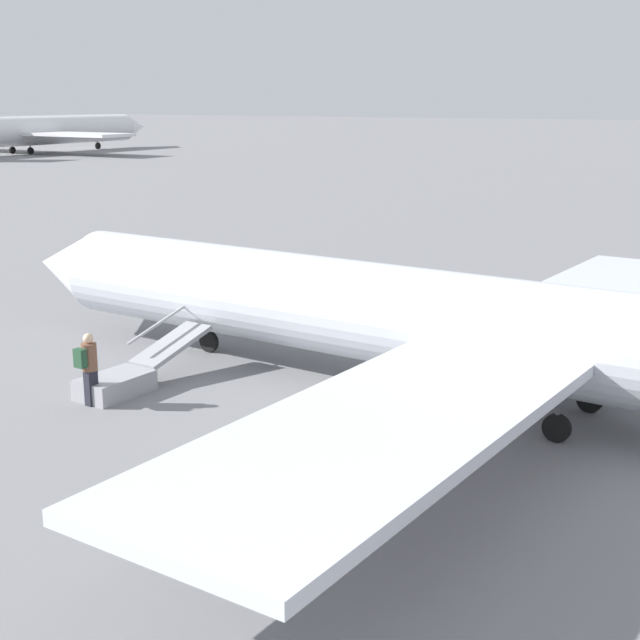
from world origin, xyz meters
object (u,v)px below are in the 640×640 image
airplane_main (510,332)px  airplane_far_right (34,131)px  passenger (89,364)px  boarding_stairs (127,376)px

airplane_main → airplane_far_right: bearing=-33.1°
airplane_far_right → passenger: bearing=-131.7°
boarding_stairs → airplane_main: bearing=-65.8°
airplane_far_right → passenger: size_ratio=23.94×
airplane_main → passenger: (8.65, 4.36, -0.91)m
airplane_far_right → passenger: airplane_far_right is taller
boarding_stairs → airplane_far_right: bearing=52.6°
airplane_far_right → passenger: (-77.11, 70.51, -1.92)m
airplane_far_right → airplane_main: bearing=-126.9°
passenger → airplane_far_right: bearing=52.1°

